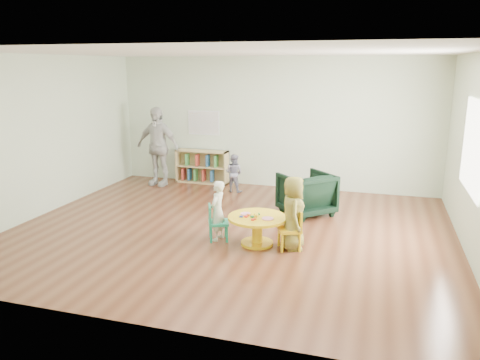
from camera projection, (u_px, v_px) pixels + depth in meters
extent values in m
plane|color=#582E1C|center=(231.00, 230.00, 7.61)|extent=(7.00, 7.00, 0.00)
cube|color=white|center=(230.00, 56.00, 6.96)|extent=(7.00, 6.00, 0.10)
cube|color=beige|center=(273.00, 123.00, 10.07)|extent=(7.00, 0.10, 2.80)
cube|color=beige|center=(134.00, 195.00, 4.49)|extent=(7.00, 0.10, 2.80)
cube|color=beige|center=(42.00, 136.00, 8.26)|extent=(0.10, 6.00, 2.80)
cube|color=beige|center=(477.00, 158.00, 6.30)|extent=(0.10, 6.00, 2.80)
cube|color=silver|center=(473.00, 147.00, 6.56)|extent=(0.02, 1.60, 1.30)
cylinder|color=yellow|center=(257.00, 232.00, 6.97)|extent=(0.16, 0.16, 0.40)
cylinder|color=yellow|center=(257.00, 243.00, 7.01)|extent=(0.49, 0.49, 0.04)
cylinder|color=yellow|center=(257.00, 218.00, 6.92)|extent=(0.87, 0.87, 0.04)
cylinder|color=pink|center=(246.00, 214.00, 7.01)|extent=(0.15, 0.15, 0.02)
cylinder|color=pink|center=(268.00, 219.00, 6.79)|extent=(0.17, 0.17, 0.02)
cylinder|color=yellow|center=(256.00, 215.00, 6.89)|extent=(0.08, 0.13, 0.04)
cylinder|color=#16813A|center=(252.00, 217.00, 6.83)|extent=(0.04, 0.05, 0.02)
cylinder|color=#16813A|center=(259.00, 214.00, 6.96)|extent=(0.04, 0.05, 0.02)
cube|color=red|center=(253.00, 220.00, 6.74)|extent=(0.05, 0.05, 0.02)
cube|color=#D35211|center=(249.00, 215.00, 6.95)|extent=(0.06, 0.05, 0.02)
cube|color=#162CA6|center=(241.00, 217.00, 6.87)|extent=(0.06, 0.05, 0.02)
cube|color=#16813A|center=(252.00, 217.00, 6.87)|extent=(0.07, 0.06, 0.02)
cube|color=red|center=(246.00, 216.00, 6.88)|extent=(0.05, 0.06, 0.02)
cube|color=#D35211|center=(255.00, 219.00, 6.78)|extent=(0.06, 0.07, 0.02)
cube|color=#1B9870|center=(218.00, 223.00, 7.12)|extent=(0.39, 0.39, 0.04)
cube|color=#1B9870|center=(210.00, 214.00, 7.07)|extent=(0.14, 0.29, 0.26)
cylinder|color=#1B9870|center=(210.00, 229.00, 7.26)|extent=(0.04, 0.04, 0.26)
cylinder|color=#1B9870|center=(211.00, 235.00, 7.03)|extent=(0.04, 0.04, 0.26)
cylinder|color=#1B9870|center=(226.00, 229.00, 7.29)|extent=(0.04, 0.04, 0.26)
cylinder|color=#1B9870|center=(227.00, 234.00, 7.06)|extent=(0.04, 0.04, 0.26)
cube|color=yellow|center=(289.00, 230.00, 6.77)|extent=(0.42, 0.42, 0.04)
cube|color=yellow|center=(299.00, 219.00, 6.74)|extent=(0.15, 0.31, 0.28)
cylinder|color=yellow|center=(300.00, 243.00, 6.69)|extent=(0.04, 0.04, 0.28)
cylinder|color=yellow|center=(296.00, 236.00, 6.94)|extent=(0.04, 0.04, 0.28)
cylinder|color=yellow|center=(282.00, 243.00, 6.67)|extent=(0.04, 0.04, 0.28)
cylinder|color=yellow|center=(279.00, 237.00, 6.92)|extent=(0.04, 0.04, 0.28)
cube|color=tan|center=(178.00, 165.00, 10.77)|extent=(0.03, 0.30, 0.75)
cube|color=tan|center=(227.00, 168.00, 10.44)|extent=(0.03, 0.30, 0.75)
cube|color=tan|center=(202.00, 182.00, 10.69)|extent=(1.20, 0.30, 0.03)
cube|color=tan|center=(202.00, 151.00, 10.52)|extent=(1.20, 0.30, 0.03)
cube|color=tan|center=(202.00, 167.00, 10.60)|extent=(1.14, 0.28, 0.03)
cube|color=tan|center=(204.00, 165.00, 10.73)|extent=(1.20, 0.02, 0.75)
cube|color=#CE4437|center=(184.00, 174.00, 10.76)|extent=(0.04, 0.18, 0.26)
cube|color=teal|center=(190.00, 174.00, 10.72)|extent=(0.04, 0.18, 0.26)
cube|color=#50AD55|center=(196.00, 175.00, 10.67)|extent=(0.04, 0.18, 0.26)
cube|color=#CE4437|center=(204.00, 175.00, 10.62)|extent=(0.04, 0.18, 0.26)
cube|color=teal|center=(212.00, 176.00, 10.56)|extent=(0.04, 0.18, 0.26)
cube|color=#50AD55|center=(187.00, 159.00, 10.65)|extent=(0.04, 0.18, 0.26)
cube|color=#CE4437|center=(198.00, 160.00, 10.58)|extent=(0.04, 0.18, 0.26)
cube|color=teal|center=(208.00, 161.00, 10.51)|extent=(0.04, 0.18, 0.26)
cube|color=#50AD55|center=(216.00, 161.00, 10.45)|extent=(0.04, 0.18, 0.26)
cube|color=white|center=(204.00, 123.00, 10.52)|extent=(0.74, 0.01, 0.54)
cube|color=#E65930|center=(204.00, 123.00, 10.51)|extent=(0.70, 0.00, 0.50)
imported|color=black|center=(306.00, 194.00, 8.34)|extent=(1.17, 1.17, 0.76)
imported|color=white|center=(218.00, 211.00, 7.09)|extent=(0.25, 0.36, 0.93)
imported|color=yellow|center=(293.00, 213.00, 6.72)|extent=(0.47, 0.60, 1.08)
imported|color=#1C1D47|center=(234.00, 173.00, 9.84)|extent=(0.44, 0.37, 0.81)
imported|color=silver|center=(157.00, 146.00, 10.31)|extent=(1.06, 0.53, 1.74)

